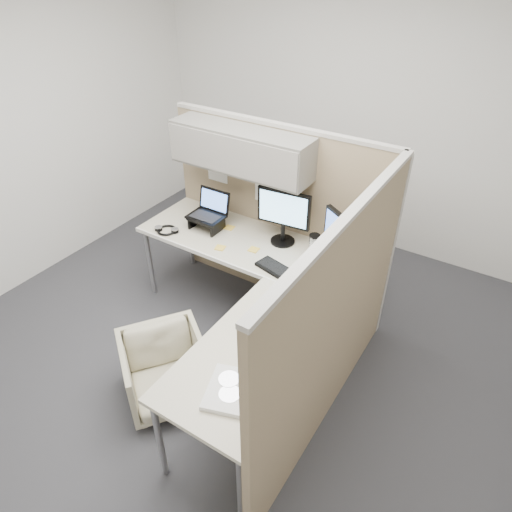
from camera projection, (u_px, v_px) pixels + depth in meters
The scene contains 19 objects.
ground at pixel (229, 352), 3.73m from camera, with size 4.50×4.50×0.00m, color #313135.
partition_back at pixel (261, 186), 3.78m from camera, with size 2.00×0.36×1.63m.
partition_right at pixel (337, 324), 2.82m from camera, with size 0.07×2.03×1.63m.
desk at pixel (250, 283), 3.37m from camera, with size 2.00×1.98×0.73m.
office_chair at pixel (165, 367), 3.22m from camera, with size 0.56×0.53×0.58m, color beige.
monitor_left at pixel (284, 213), 3.60m from camera, with size 0.44×0.20×0.47m.
monitor_right at pixel (342, 241), 3.26m from camera, with size 0.39×0.27×0.47m.
laptop_station at pixel (208, 215), 3.88m from camera, with size 0.30×0.26×0.32m.
keyboard at pixel (281, 272), 3.39m from camera, with size 0.43×0.14×0.02m, color black.
mouse at pixel (308, 277), 3.34m from camera, with size 0.10×0.06×0.04m, color black.
travel_mug at pixel (314, 245), 3.54m from camera, with size 0.09×0.09×0.19m.
soda_can_green at pixel (335, 291), 3.14m from camera, with size 0.07×0.07×0.12m, color black.
soda_can_silver at pixel (324, 268), 3.35m from camera, with size 0.07×0.07×0.12m, color black.
sticky_note_d at pixel (254, 250), 3.65m from camera, with size 0.08×0.08×0.01m, color gold.
sticky_note_a at pixel (220, 248), 3.68m from camera, with size 0.08×0.08×0.01m, color gold.
sticky_note_c at pixel (229, 228), 3.93m from camera, with size 0.08×0.08×0.01m, color gold.
headphones at pixel (167, 230), 3.88m from camera, with size 0.21×0.21×0.03m.
paper_stack at pixel (230, 390), 2.50m from camera, with size 0.33×0.37×0.03m.
desk_clock at pixel (275, 337), 2.79m from camera, with size 0.06×0.09×0.08m.
Camera 1 is at (1.59, -2.09, 2.78)m, focal length 32.00 mm.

